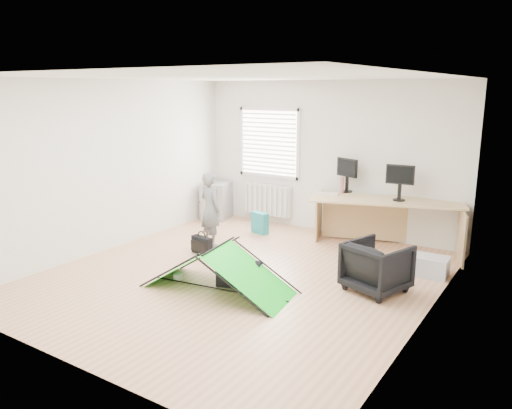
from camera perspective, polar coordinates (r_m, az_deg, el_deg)
The scene contains 18 objects.
ground at distance 7.03m, azimuth -1.79°, elevation -8.19°, with size 5.50×5.50×0.00m, color tan.
back_wall at distance 9.03m, azimuth 8.16°, elevation 5.32°, with size 5.00×0.02×2.70m, color silver.
window at distance 9.53m, azimuth 1.50°, elevation 7.06°, with size 1.20×0.06×1.20m, color silver.
radiator at distance 9.68m, azimuth 1.33°, elevation 0.55°, with size 1.00×0.12×0.60m, color silver.
desk at distance 8.37m, azimuth 14.50°, elevation -2.17°, with size 2.39×0.76×0.82m, color tan.
filing_cabinet at distance 10.03m, azimuth -4.47°, elevation 0.47°, with size 0.47×0.63×0.73m, color #95979A.
monitor_left at distance 8.69m, azimuth 10.37°, elevation 2.80°, with size 0.45×0.10×0.43m, color black.
monitor_right at distance 8.20m, azimuth 16.10°, elevation 1.87°, with size 0.44×0.10×0.42m, color black.
keyboard at distance 8.48m, azimuth 8.00°, elevation 1.23°, with size 0.42×0.14×0.02m, color beige.
thermos at distance 8.58m, azimuth 9.75°, elevation 2.19°, with size 0.08×0.08×0.28m, color #AB6065.
office_chair at distance 6.62m, azimuth 13.64°, elevation -6.93°, with size 0.70×0.72×0.65m, color black.
person at distance 8.21m, azimuth -5.23°, elevation -0.54°, with size 0.45×0.30×1.24m, color slate.
kite at distance 6.48m, azimuth -4.26°, elevation -7.28°, with size 1.93×0.84×0.60m, color #14DA23, non-canonical shape.
storage_crate at distance 7.41m, azimuth 19.22°, elevation -6.66°, with size 0.49×0.35×0.28m, color #B6BABF.
tote_bag at distance 8.99m, azimuth 0.45°, elevation -2.11°, with size 0.32×0.14×0.38m, color teal.
laptop_bag at distance 7.95m, azimuth -6.20°, elevation -4.65°, with size 0.37×0.11×0.28m, color black.
white_box at distance 6.96m, azimuth -8.88°, elevation -8.15°, with size 0.09×0.09×0.09m, color silver.
duffel_bag at distance 6.69m, azimuth -1.86°, elevation -8.18°, with size 0.58×0.30×0.25m, color black.
Camera 1 is at (3.74, -5.38, 2.55)m, focal length 35.00 mm.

